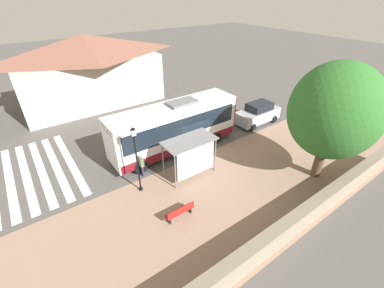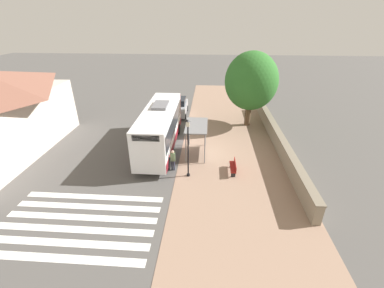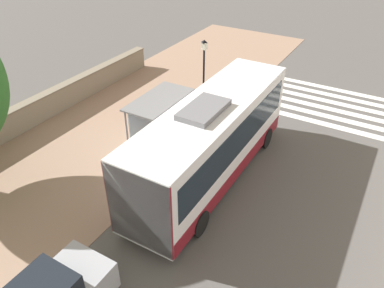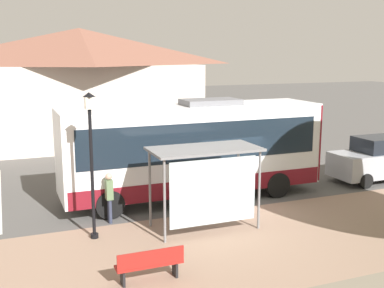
{
  "view_description": "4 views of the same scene",
  "coord_description": "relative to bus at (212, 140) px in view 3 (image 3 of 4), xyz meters",
  "views": [
    {
      "loc": [
        -12.77,
        9.99,
        11.0
      ],
      "look_at": [
        -0.09,
        0.88,
        1.35
      ],
      "focal_mm": 24.0,
      "sensor_mm": 36.0,
      "label": 1
    },
    {
      "loc": [
        -2.28,
        21.32,
        10.67
      ],
      "look_at": [
        -0.97,
        2.11,
        0.98
      ],
      "focal_mm": 24.0,
      "sensor_mm": 36.0,
      "label": 2
    },
    {
      "loc": [
        7.73,
        -10.53,
        10.38
      ],
      "look_at": [
        0.57,
        1.71,
        0.96
      ],
      "focal_mm": 35.0,
      "sensor_mm": 36.0,
      "label": 3
    },
    {
      "loc": [
        -14.97,
        7.85,
        5.62
      ],
      "look_at": [
        -0.17,
        1.93,
        2.57
      ],
      "focal_mm": 45.0,
      "sensor_mm": 36.0,
      "label": 4
    }
  ],
  "objects": [
    {
      "name": "ground_plane",
      "position": [
        -1.88,
        -1.08,
        -1.98
      ],
      "size": [
        120.0,
        120.0,
        0.0
      ],
      "primitive_type": "plane",
      "color": "#514F4C",
      "rests_on": "ground"
    },
    {
      "name": "sidewalk_plaza",
      "position": [
        -6.38,
        -1.08,
        -1.97
      ],
      "size": [
        9.0,
        44.0,
        0.02
      ],
      "color": "#937560",
      "rests_on": "ground"
    },
    {
      "name": "crosswalk_stripes",
      "position": [
        3.12,
        9.63,
        -1.98
      ],
      "size": [
        9.0,
        5.25,
        0.01
      ],
      "color": "silver",
      "rests_on": "ground"
    },
    {
      "name": "stone_wall",
      "position": [
        -10.43,
        -1.08,
        -1.27
      ],
      "size": [
        0.6,
        20.0,
        1.41
      ],
      "color": "gray",
      "rests_on": "ground"
    },
    {
      "name": "bus",
      "position": [
        0.0,
        0.0,
        0.0
      ],
      "size": [
        2.65,
        10.05,
        3.85
      ],
      "color": "white",
      "rests_on": "ground"
    },
    {
      "name": "bus_shelter",
      "position": [
        -3.38,
        0.89,
        0.23
      ],
      "size": [
        1.78,
        3.48,
        2.66
      ],
      "color": "slate",
      "rests_on": "ground"
    },
    {
      "name": "pedestrian",
      "position": [
        -1.58,
        3.63,
        -0.98
      ],
      "size": [
        0.34,
        0.23,
        1.7
      ],
      "color": "#2D3347",
      "rests_on": "ground"
    },
    {
      "name": "bench",
      "position": [
        -6.15,
        3.62,
        -1.5
      ],
      "size": [
        0.4,
        1.7,
        0.88
      ],
      "color": "maroon",
      "rests_on": "ground"
    },
    {
      "name": "street_lamp_near",
      "position": [
        -2.8,
        4.37,
        0.67
      ],
      "size": [
        0.28,
        0.28,
        4.48
      ],
      "color": "black",
      "rests_on": "ground"
    }
  ]
}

